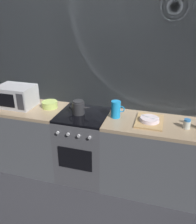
{
  "coord_description": "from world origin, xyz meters",
  "views": [
    {
      "loc": [
        0.92,
        -2.43,
        2.09
      ],
      "look_at": [
        0.19,
        0.0,
        0.95
      ],
      "focal_mm": 37.78,
      "sensor_mm": 36.0,
      "label": 1
    }
  ],
  "objects_px": {
    "stove_unit": "(84,146)",
    "spice_jar": "(187,124)",
    "mixing_bowl": "(50,104)",
    "dish_pile": "(149,120)",
    "kettle": "(78,107)",
    "microwave": "(17,96)",
    "pitcher": "(116,109)"
  },
  "relations": [
    {
      "from": "microwave",
      "to": "pitcher",
      "type": "relative_size",
      "value": 2.3
    },
    {
      "from": "stove_unit",
      "to": "kettle",
      "type": "relative_size",
      "value": 3.16
    },
    {
      "from": "microwave",
      "to": "pitcher",
      "type": "bearing_deg",
      "value": 1.01
    },
    {
      "from": "stove_unit",
      "to": "spice_jar",
      "type": "relative_size",
      "value": 8.57
    },
    {
      "from": "pitcher",
      "to": "dish_pile",
      "type": "distance_m",
      "value": 0.4
    },
    {
      "from": "stove_unit",
      "to": "microwave",
      "type": "relative_size",
      "value": 1.96
    },
    {
      "from": "pitcher",
      "to": "stove_unit",
      "type": "bearing_deg",
      "value": -176.27
    },
    {
      "from": "mixing_bowl",
      "to": "spice_jar",
      "type": "bearing_deg",
      "value": -3.36
    },
    {
      "from": "microwave",
      "to": "kettle",
      "type": "bearing_deg",
      "value": -0.55
    },
    {
      "from": "stove_unit",
      "to": "dish_pile",
      "type": "relative_size",
      "value": 2.25
    },
    {
      "from": "mixing_bowl",
      "to": "dish_pile",
      "type": "xyz_separation_m",
      "value": [
        1.27,
        -0.07,
        -0.02
      ]
    },
    {
      "from": "stove_unit",
      "to": "spice_jar",
      "type": "xyz_separation_m",
      "value": [
        1.19,
        -0.03,
        0.5
      ]
    },
    {
      "from": "stove_unit",
      "to": "mixing_bowl",
      "type": "xyz_separation_m",
      "value": [
        -0.48,
        0.07,
        0.49
      ]
    },
    {
      "from": "kettle",
      "to": "spice_jar",
      "type": "relative_size",
      "value": 2.71
    },
    {
      "from": "stove_unit",
      "to": "pitcher",
      "type": "xyz_separation_m",
      "value": [
        0.4,
        0.03,
        0.55
      ]
    },
    {
      "from": "kettle",
      "to": "spice_jar",
      "type": "xyz_separation_m",
      "value": [
        1.24,
        -0.02,
        -0.03
      ]
    },
    {
      "from": "mixing_bowl",
      "to": "dish_pile",
      "type": "bearing_deg",
      "value": -3.06
    },
    {
      "from": "mixing_bowl",
      "to": "pitcher",
      "type": "relative_size",
      "value": 1.0
    },
    {
      "from": "kettle",
      "to": "microwave",
      "type": "bearing_deg",
      "value": 179.45
    },
    {
      "from": "dish_pile",
      "to": "stove_unit",
      "type": "bearing_deg",
      "value": -179.73
    },
    {
      "from": "kettle",
      "to": "pitcher",
      "type": "distance_m",
      "value": 0.45
    },
    {
      "from": "stove_unit",
      "to": "spice_jar",
      "type": "height_order",
      "value": "spice_jar"
    },
    {
      "from": "stove_unit",
      "to": "microwave",
      "type": "bearing_deg",
      "value": 179.81
    },
    {
      "from": "stove_unit",
      "to": "dish_pile",
      "type": "height_order",
      "value": "dish_pile"
    },
    {
      "from": "microwave",
      "to": "kettle",
      "type": "xyz_separation_m",
      "value": [
        0.85,
        -0.01,
        -0.05
      ]
    },
    {
      "from": "mixing_bowl",
      "to": "pitcher",
      "type": "bearing_deg",
      "value": -2.96
    },
    {
      "from": "mixing_bowl",
      "to": "spice_jar",
      "type": "relative_size",
      "value": 1.9
    },
    {
      "from": "stove_unit",
      "to": "mixing_bowl",
      "type": "bearing_deg",
      "value": 171.44
    },
    {
      "from": "kettle",
      "to": "mixing_bowl",
      "type": "bearing_deg",
      "value": 169.75
    },
    {
      "from": "stove_unit",
      "to": "microwave",
      "type": "height_order",
      "value": "microwave"
    },
    {
      "from": "pitcher",
      "to": "dish_pile",
      "type": "xyz_separation_m",
      "value": [
        0.39,
        -0.02,
        -0.08
      ]
    },
    {
      "from": "stove_unit",
      "to": "mixing_bowl",
      "type": "relative_size",
      "value": 4.5
    }
  ]
}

